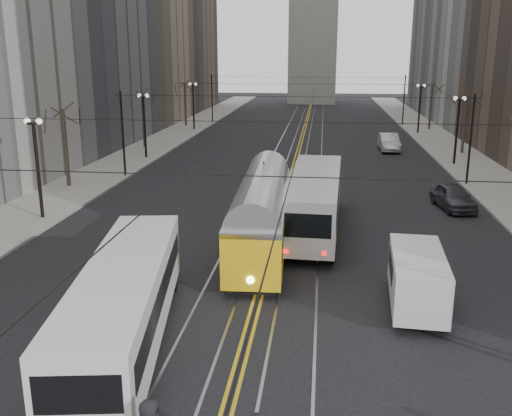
% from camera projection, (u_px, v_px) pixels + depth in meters
% --- Properties ---
extents(sidewalk_left, '(5.00, 140.00, 0.15)m').
position_uv_depth(sidewalk_left, '(154.00, 146.00, 59.18)').
color(sidewalk_left, gray).
rests_on(sidewalk_left, ground).
extents(sidewalk_right, '(5.00, 140.00, 0.15)m').
position_uv_depth(sidewalk_right, '(452.00, 151.00, 55.81)').
color(sidewalk_right, gray).
rests_on(sidewalk_right, ground).
extents(streetcar_rails, '(4.80, 130.00, 0.02)m').
position_uv_depth(streetcar_rails, '(299.00, 149.00, 57.52)').
color(streetcar_rails, gray).
rests_on(streetcar_rails, ground).
extents(centre_lines, '(0.42, 130.00, 0.01)m').
position_uv_depth(centre_lines, '(299.00, 149.00, 57.51)').
color(centre_lines, gold).
rests_on(centre_lines, ground).
extents(lamp_posts, '(27.60, 57.20, 5.60)m').
position_uv_depth(lamp_posts, '(290.00, 147.00, 41.21)').
color(lamp_posts, black).
rests_on(lamp_posts, ground).
extents(street_trees, '(31.68, 53.28, 5.60)m').
position_uv_depth(street_trees, '(294.00, 135.00, 47.44)').
color(street_trees, '#382D23').
rests_on(street_trees, ground).
extents(trolley_wires, '(25.96, 120.00, 6.60)m').
position_uv_depth(trolley_wires, '(294.00, 124.00, 46.78)').
color(trolley_wires, black).
rests_on(trolley_wires, ground).
extents(transit_bus, '(4.08, 11.63, 2.85)m').
position_uv_depth(transit_bus, '(126.00, 306.00, 18.44)').
color(transit_bus, silver).
rests_on(transit_bus, ground).
extents(streetcar, '(2.84, 12.79, 3.00)m').
position_uv_depth(streetcar, '(262.00, 219.00, 27.92)').
color(streetcar, yellow).
rests_on(streetcar, ground).
extents(rear_bus, '(3.10, 12.10, 3.13)m').
position_uv_depth(rear_bus, '(314.00, 203.00, 30.63)').
color(rear_bus, silver).
rests_on(rear_bus, ground).
extents(cargo_van, '(2.21, 5.02, 2.17)m').
position_uv_depth(cargo_van, '(417.00, 282.00, 21.30)').
color(cargo_van, silver).
rests_on(cargo_van, ground).
extents(sedan_grey, '(2.45, 4.70, 1.53)m').
position_uv_depth(sedan_grey, '(453.00, 197.00, 35.31)').
color(sedan_grey, '#3B3D42').
rests_on(sedan_grey, ground).
extents(sedan_silver, '(1.87, 5.10, 1.67)m').
position_uv_depth(sedan_silver, '(389.00, 142.00, 56.43)').
color(sedan_silver, '#B6BABF').
rests_on(sedan_silver, ground).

